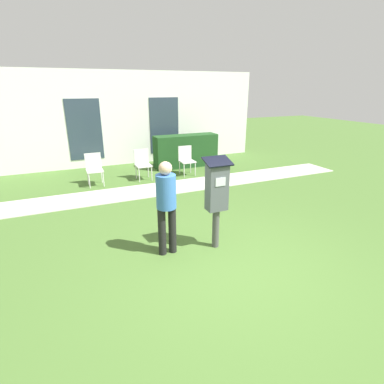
{
  "coord_description": "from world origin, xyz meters",
  "views": [
    {
      "loc": [
        -2.17,
        -3.41,
        2.65
      ],
      "look_at": [
        -0.34,
        0.77,
        1.05
      ],
      "focal_mm": 28.0,
      "sensor_mm": 36.0,
      "label": 1
    }
  ],
  "objects_px": {
    "outdoor_chair_middle": "(142,162)",
    "parking_meter": "(217,192)",
    "person_standing": "(166,201)",
    "outdoor_chair_left": "(94,167)",
    "outdoor_chair_right": "(186,158)"
  },
  "relations": [
    {
      "from": "outdoor_chair_left",
      "to": "outdoor_chair_middle",
      "type": "xyz_separation_m",
      "value": [
        1.4,
        0.01,
        0.0
      ]
    },
    {
      "from": "outdoor_chair_left",
      "to": "outdoor_chair_middle",
      "type": "height_order",
      "value": "same"
    },
    {
      "from": "outdoor_chair_middle",
      "to": "outdoor_chair_right",
      "type": "relative_size",
      "value": 1.0
    },
    {
      "from": "outdoor_chair_left",
      "to": "outdoor_chair_right",
      "type": "xyz_separation_m",
      "value": [
        2.8,
        -0.04,
        0.0
      ]
    },
    {
      "from": "person_standing",
      "to": "outdoor_chair_left",
      "type": "bearing_deg",
      "value": 89.85
    },
    {
      "from": "outdoor_chair_left",
      "to": "parking_meter",
      "type": "bearing_deg",
      "value": -91.77
    },
    {
      "from": "parking_meter",
      "to": "person_standing",
      "type": "height_order",
      "value": "parking_meter"
    },
    {
      "from": "parking_meter",
      "to": "outdoor_chair_left",
      "type": "relative_size",
      "value": 1.77
    },
    {
      "from": "parking_meter",
      "to": "outdoor_chair_left",
      "type": "height_order",
      "value": "parking_meter"
    },
    {
      "from": "outdoor_chair_left",
      "to": "outdoor_chair_middle",
      "type": "bearing_deg",
      "value": -19.53
    },
    {
      "from": "person_standing",
      "to": "outdoor_chair_middle",
      "type": "bearing_deg",
      "value": 71.69
    },
    {
      "from": "outdoor_chair_right",
      "to": "outdoor_chair_middle",
      "type": "bearing_deg",
      "value": 154.57
    },
    {
      "from": "outdoor_chair_middle",
      "to": "parking_meter",
      "type": "bearing_deg",
      "value": -93.16
    },
    {
      "from": "outdoor_chair_middle",
      "to": "outdoor_chair_left",
      "type": "bearing_deg",
      "value": 176.25
    },
    {
      "from": "parking_meter",
      "to": "outdoor_chair_right",
      "type": "distance_m",
      "value": 4.68
    }
  ]
}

